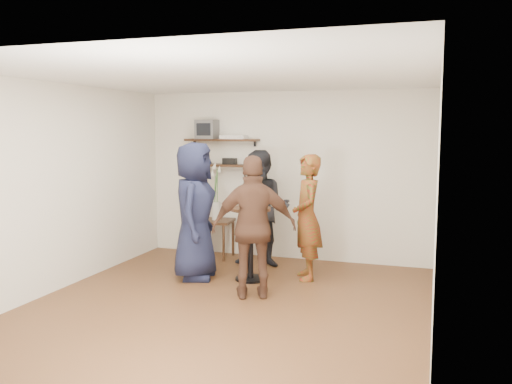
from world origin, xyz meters
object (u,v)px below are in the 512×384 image
Objects in this scene: radio at (230,161)px; side_table at (216,226)px; person_navy at (195,211)px; person_brown at (254,227)px; dvd_deck at (234,137)px; drinks_table at (251,234)px; person_dark at (262,209)px; crt_monitor at (207,129)px; person_plaid at (307,217)px.

side_table is (-0.15, -0.21, -1.01)m from radio.
person_brown is at bearing -129.62° from person_navy.
dvd_deck reaches higher than drinks_table.
drinks_table is (0.78, -1.26, -0.88)m from radio.
radio is 0.37× the size of side_table.
drinks_table is 0.79m from person_dark.
crt_monitor reaches higher than person_brown.
drinks_table is 0.58× the size of person_plaid.
person_dark is at bearing -98.15° from person_brown.
person_navy is (-0.04, -1.41, -0.97)m from dvd_deck.
crt_monitor is 2.70m from person_brown.
person_navy reaches higher than person_plaid.
crt_monitor reaches higher than drinks_table.
side_table is (-0.22, -0.21, -1.39)m from dvd_deck.
person_navy reaches higher than side_table.
dvd_deck is at bearing 135.67° from person_dark.
person_plaid is 0.91× the size of person_navy.
person_dark is at bearing -47.77° from person_navy.
side_table is 0.33× the size of person_navy.
drinks_table is 0.79m from person_brown.
person_dark is at bearing -38.41° from dvd_deck.
side_table is at bearing -136.59° from dvd_deck.
dvd_deck is (0.45, 0.00, -0.12)m from crt_monitor.
crt_monitor is at bearing 4.92° from person_navy.
person_dark is (-0.08, 0.76, 0.23)m from drinks_table.
crt_monitor is at bearing 149.35° from person_dark.
dvd_deck is 2.43m from person_brown.
side_table is at bearing -2.74° from person_navy.
person_plaid is at bearing -34.22° from dvd_deck.
person_brown is (0.29, -0.71, 0.23)m from drinks_table.
dvd_deck is 1.82× the size of radio.
crt_monitor is at bearing 180.00° from radio.
crt_monitor is at bearing 137.49° from side_table.
radio is at bearing -83.60° from person_brown.
dvd_deck is 1.43m from side_table.
person_navy is at bearing -73.62° from crt_monitor.
dvd_deck is 2.00m from person_plaid.
radio is (-0.08, 0.00, -0.38)m from dvd_deck.
side_table is 1.28m from person_navy.
crt_monitor reaches higher than side_table.
drinks_table is 0.57× the size of person_dark.
crt_monitor is 0.53× the size of side_table.
person_dark is (0.70, -0.50, -0.66)m from radio.
person_brown is at bearing -61.39° from radio.
crt_monitor reaches higher than person_plaid.
dvd_deck reaches higher than person_navy.
person_brown is (-0.41, -1.00, 0.01)m from person_plaid.
dvd_deck is at bearing 0.00° from radio.
crt_monitor reaches higher than radio.
drinks_table is at bearing -90.00° from person_plaid.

